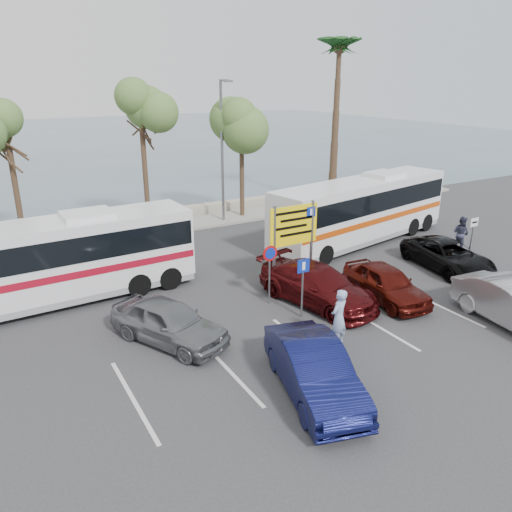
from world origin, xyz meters
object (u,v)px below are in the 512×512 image
car_silver_a (169,322)px  car_red (386,283)px  car_blue (314,370)px  car_maroon (317,285)px  coach_bus_left (48,265)px  direction_sign (294,232)px  suv_black (448,255)px  coach_bus_right (361,212)px  pedestrian_far (461,233)px  street_lamp_right (223,145)px  pedestrian_near (339,318)px

car_silver_a → car_red: bearing=-33.1°
car_blue → car_silver_a: bearing=132.0°
car_blue → car_maroon: (3.60, 4.71, -0.01)m
coach_bus_left → direction_sign: bearing=-20.4°
coach_bus_left → car_blue: size_ratio=2.45×
car_maroon → suv_black: 7.30m
car_silver_a → car_blue: car_blue is taller
coach_bus_right → car_maroon: coach_bus_right is taller
coach_bus_right → pedestrian_far: size_ratio=6.59×
coach_bus_right → suv_black: coach_bus_right is taller
car_maroon → street_lamp_right: bearing=68.5°
pedestrian_far → coach_bus_left: bearing=75.3°
coach_bus_left → car_red: size_ratio=2.72×
car_silver_a → direction_sign: bearing=-10.1°
car_blue → car_maroon: bearing=67.6°
coach_bus_right → suv_black: size_ratio=2.46×
coach_bus_left → pedestrian_near: bearing=-46.3°
coach_bus_left → pedestrian_far: size_ratio=6.33×
direction_sign → pedestrian_near: size_ratio=1.86×
street_lamp_right → suv_black: 13.72m
direction_sign → car_red: (2.50, -2.77, -1.73)m
car_silver_a → coach_bus_right: bearing=-4.0°
car_maroon → pedestrian_near: 3.20m
car_red → suv_black: car_red is taller
coach_bus_right → pedestrian_near: (-7.82, -7.91, -0.67)m
street_lamp_right → car_red: street_lamp_right is taller
pedestrian_near → suv_black: bearing=177.5°
car_maroon → pedestrian_far: pedestrian_far is taller
street_lamp_right → direction_sign: street_lamp_right is taller
coach_bus_right → car_blue: coach_bus_right is taller
car_silver_a → suv_black: (13.30, 0.00, -0.07)m
direction_sign → car_red: direction_sign is taller
car_blue → car_maroon: 5.92m
coach_bus_right → pedestrian_far: coach_bus_right is taller
coach_bus_right → car_blue: 14.04m
car_blue → suv_black: size_ratio=0.97×
pedestrian_far → car_blue: bearing=110.4°
coach_bus_left → pedestrian_far: 19.20m
direction_sign → coach_bus_right: 7.33m
coach_bus_right → car_maroon: (-6.50, -5.00, -0.89)m
suv_black → car_blue: bearing=-146.8°
pedestrian_near → car_silver_a: bearing=-53.0°
car_silver_a → car_blue: (2.40, -4.71, 0.03)m
coach_bus_right → car_maroon: bearing=-142.4°
coach_bus_left → pedestrian_far: coach_bus_left is taller
car_blue → car_maroon: size_ratio=0.89×
street_lamp_right → pedestrian_far: (8.00, -10.52, -3.72)m
street_lamp_right → suv_black: size_ratio=1.70×
street_lamp_right → pedestrian_far: 13.73m
coach_bus_left → car_red: coach_bus_left is taller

